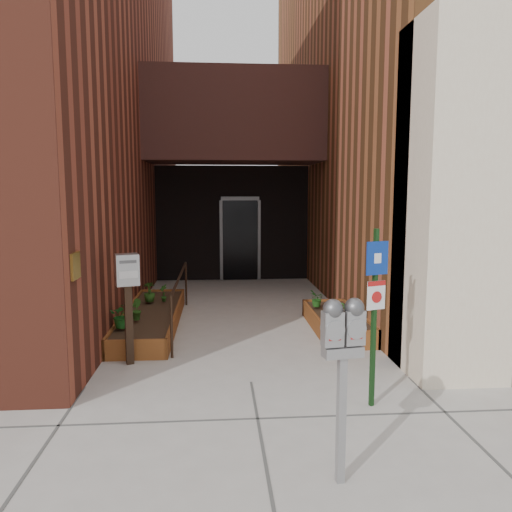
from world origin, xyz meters
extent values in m
plane|color=#9E9991|center=(0.00, 0.00, 0.00)|extent=(80.00, 80.00, 0.00)
cube|color=brown|center=(6.00, 7.15, 5.00)|extent=(8.00, 13.70, 10.00)
cube|color=beige|center=(2.55, 0.20, 2.20)|extent=(1.10, 1.20, 4.40)
cube|color=black|center=(0.00, 6.00, 4.00)|extent=(4.20, 2.00, 2.00)
cube|color=black|center=(0.00, 7.40, 1.50)|extent=(4.00, 0.30, 3.00)
cube|color=black|center=(0.20, 7.22, 1.05)|extent=(0.90, 0.06, 2.10)
cube|color=#B79338|center=(-1.99, -0.20, 1.50)|extent=(0.04, 0.30, 0.30)
cube|color=brown|center=(-1.55, 0.92, 0.15)|extent=(0.90, 0.04, 0.30)
cube|color=brown|center=(-1.55, 4.48, 0.15)|extent=(0.90, 0.04, 0.30)
cube|color=brown|center=(-1.98, 2.70, 0.15)|extent=(0.04, 3.60, 0.30)
cube|color=brown|center=(-1.12, 2.70, 0.15)|extent=(0.04, 3.60, 0.30)
cube|color=black|center=(-1.55, 2.70, 0.13)|extent=(0.82, 3.52, 0.26)
cube|color=brown|center=(1.60, 1.12, 0.15)|extent=(0.80, 0.04, 0.30)
cube|color=brown|center=(1.60, 3.28, 0.15)|extent=(0.80, 0.04, 0.30)
cube|color=brown|center=(1.22, 2.20, 0.15)|extent=(0.04, 2.20, 0.30)
cube|color=brown|center=(1.98, 2.20, 0.15)|extent=(0.04, 2.20, 0.30)
cube|color=black|center=(1.60, 2.20, 0.13)|extent=(0.72, 2.12, 0.26)
cylinder|color=black|center=(-1.05, 1.00, 0.45)|extent=(0.04, 0.04, 0.90)
cylinder|color=black|center=(-1.05, 4.30, 0.45)|extent=(0.04, 0.04, 0.90)
cylinder|color=black|center=(-1.05, 2.65, 0.88)|extent=(0.04, 3.30, 0.04)
cube|color=gray|center=(0.57, -2.17, 0.52)|extent=(0.07, 0.07, 1.05)
cube|color=gray|center=(0.57, -2.17, 1.09)|extent=(0.33, 0.17, 0.08)
cube|color=gray|center=(0.49, -2.18, 1.28)|extent=(0.17, 0.13, 0.27)
sphere|color=#59595B|center=(0.49, -2.18, 1.43)|extent=(0.15, 0.15, 0.15)
cube|color=white|center=(0.49, -2.24, 1.30)|extent=(0.09, 0.02, 0.05)
cube|color=#B21414|center=(0.49, -2.24, 1.21)|extent=(0.09, 0.02, 0.03)
cube|color=gray|center=(0.66, -2.15, 1.28)|extent=(0.17, 0.13, 0.27)
sphere|color=#59595B|center=(0.66, -2.15, 1.43)|extent=(0.15, 0.15, 0.15)
cube|color=white|center=(0.67, -2.21, 1.30)|extent=(0.09, 0.02, 0.05)
cube|color=#B21414|center=(0.67, -2.21, 1.21)|extent=(0.09, 0.02, 0.03)
cube|color=black|center=(1.27, -0.77, 0.97)|extent=(0.06, 0.06, 1.94)
cube|color=navy|center=(1.28, -0.79, 1.63)|extent=(0.26, 0.10, 0.35)
cube|color=white|center=(1.28, -0.80, 1.63)|extent=(0.09, 0.04, 0.11)
cube|color=white|center=(1.28, -0.79, 1.24)|extent=(0.21, 0.09, 0.31)
cube|color=#B21414|center=(1.28, -0.80, 1.36)|extent=(0.21, 0.08, 0.05)
cylinder|color=#B21414|center=(1.28, -0.80, 1.22)|extent=(0.12, 0.05, 0.12)
cube|color=black|center=(-1.60, 0.80, 0.55)|extent=(0.12, 0.12, 1.10)
cube|color=#ABABAE|center=(-1.60, 0.80, 1.30)|extent=(0.35, 0.30, 0.42)
cube|color=#59595B|center=(-1.56, 0.69, 1.42)|extent=(0.21, 0.08, 0.04)
cube|color=white|center=(-1.56, 0.69, 1.25)|extent=(0.23, 0.08, 0.10)
imported|color=#185519|center=(-1.83, 1.54, 0.49)|extent=(0.41, 0.41, 0.38)
imported|color=#265317|center=(-1.70, 2.01, 0.47)|extent=(0.25, 0.25, 0.34)
imported|color=#244E16|center=(-1.66, 3.33, 0.49)|extent=(0.25, 0.25, 0.37)
imported|color=#1F5017|center=(-1.40, 3.32, 0.46)|extent=(0.24, 0.24, 0.32)
imported|color=#1E5E1B|center=(1.57, 1.58, 0.46)|extent=(0.21, 0.21, 0.31)
imported|color=#1A5B1C|center=(1.73, 1.73, 0.46)|extent=(0.18, 0.18, 0.32)
imported|color=#1D5117|center=(1.35, 2.67, 0.45)|extent=(0.30, 0.30, 0.30)
camera|label=1|loc=(-0.39, -5.86, 2.33)|focal=35.00mm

